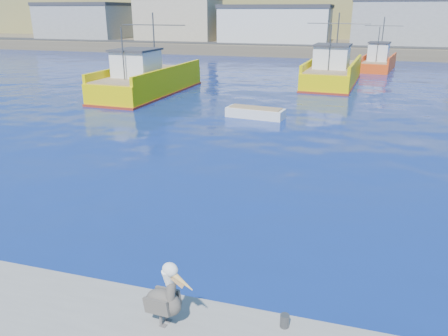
% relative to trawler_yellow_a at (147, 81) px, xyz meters
% --- Properties ---
extents(ground, '(260.00, 260.00, 0.00)m').
position_rel_trawler_yellow_a_xyz_m(ground, '(13.14, -23.13, -1.14)').
color(ground, '#07135B').
rests_on(ground, ground).
extents(dock_bollards, '(36.20, 0.20, 0.30)m').
position_rel_trawler_yellow_a_xyz_m(dock_bollards, '(13.74, -26.53, -0.49)').
color(dock_bollards, '#4C4C4C').
rests_on(dock_bollards, dock).
extents(far_shore, '(200.00, 81.00, 24.00)m').
position_rel_trawler_yellow_a_xyz_m(far_shore, '(13.14, 86.07, 7.84)').
color(far_shore, brown).
rests_on(far_shore, ground).
extents(trawler_yellow_a, '(5.97, 13.24, 6.74)m').
position_rel_trawler_yellow_a_xyz_m(trawler_yellow_a, '(0.00, 0.00, 0.00)').
color(trawler_yellow_a, '#E3CC02').
rests_on(trawler_yellow_a, ground).
extents(trawler_yellow_b, '(6.05, 13.05, 6.70)m').
position_rel_trawler_yellow_a_xyz_m(trawler_yellow_b, '(14.87, 10.22, -0.02)').
color(trawler_yellow_b, '#E3CC02').
rests_on(trawler_yellow_b, ground).
extents(boat_orange, '(4.55, 8.82, 6.10)m').
position_rel_trawler_yellow_a_xyz_m(boat_orange, '(19.52, 22.52, -0.10)').
color(boat_orange, '#ED4613').
rests_on(boat_orange, ground).
extents(skiff_left, '(4.55, 4.08, 0.99)m').
position_rel_trawler_yellow_a_xyz_m(skiff_left, '(-2.09, -1.32, -0.82)').
color(skiff_left, silver).
rests_on(skiff_left, ground).
extents(skiff_mid, '(4.06, 1.87, 0.85)m').
position_rel_trawler_yellow_a_xyz_m(skiff_mid, '(10.81, -5.81, -0.86)').
color(skiff_mid, silver).
rests_on(skiff_mid, ground).
extents(pelican, '(1.26, 0.66, 1.56)m').
position_rel_trawler_yellow_a_xyz_m(pelican, '(13.68, -27.17, 0.03)').
color(pelican, '#595451').
rests_on(pelican, dock).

